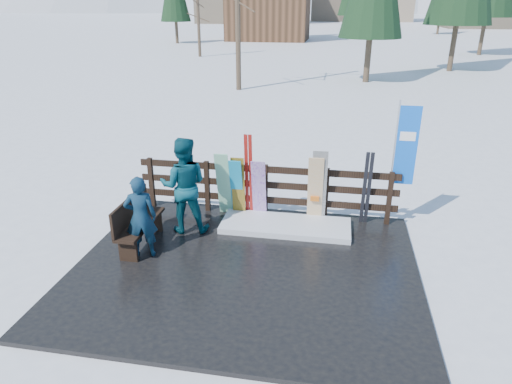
% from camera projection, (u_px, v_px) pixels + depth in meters
% --- Properties ---
extents(ground, '(700.00, 700.00, 0.00)m').
position_uv_depth(ground, '(245.00, 270.00, 8.10)').
color(ground, white).
rests_on(ground, ground).
extents(deck, '(6.00, 5.00, 0.08)m').
position_uv_depth(deck, '(245.00, 268.00, 8.08)').
color(deck, black).
rests_on(deck, ground).
extents(fence, '(5.60, 0.10, 1.15)m').
position_uv_depth(fence, '(265.00, 187.00, 9.82)').
color(fence, black).
rests_on(fence, deck).
extents(snow_patch, '(2.65, 1.00, 0.12)m').
position_uv_depth(snow_patch, '(286.00, 226.00, 9.41)').
color(snow_patch, white).
rests_on(snow_patch, deck).
extents(bench, '(0.41, 1.50, 0.97)m').
position_uv_depth(bench, '(136.00, 221.00, 8.60)').
color(bench, black).
rests_on(bench, deck).
extents(snowboard_0, '(0.26, 0.35, 1.33)m').
position_uv_depth(snowboard_0, '(237.00, 188.00, 9.71)').
color(snowboard_0, '#1694C1').
rests_on(snowboard_0, deck).
extents(snowboard_1, '(0.29, 0.40, 1.47)m').
position_uv_depth(snowboard_1, '(224.00, 184.00, 9.73)').
color(snowboard_1, white).
rests_on(snowboard_1, deck).
extents(snowboard_2, '(0.28, 0.18, 1.37)m').
position_uv_depth(snowboard_2, '(238.00, 187.00, 9.70)').
color(snowboard_2, gold).
rests_on(snowboard_2, deck).
extents(snowboard_3, '(0.29, 0.33, 1.34)m').
position_uv_depth(snowboard_3, '(259.00, 189.00, 9.63)').
color(snowboard_3, silver).
rests_on(snowboard_3, deck).
extents(snowboard_4, '(0.30, 0.30, 1.63)m').
position_uv_depth(snowboard_4, '(319.00, 187.00, 9.37)').
color(snowboard_4, black).
rests_on(snowboard_4, deck).
extents(snowboard_5, '(0.31, 0.30, 1.48)m').
position_uv_depth(snowboard_5, '(315.00, 190.00, 9.41)').
color(snowboard_5, silver).
rests_on(snowboard_5, deck).
extents(ski_pair_a, '(0.16, 0.19, 1.86)m').
position_uv_depth(ski_pair_a, '(249.00, 176.00, 9.63)').
color(ski_pair_a, maroon).
rests_on(ski_pair_a, deck).
extents(ski_pair_b, '(0.17, 0.29, 1.64)m').
position_uv_depth(ski_pair_b, '(367.00, 189.00, 9.28)').
color(ski_pair_b, black).
rests_on(ski_pair_b, deck).
extents(rental_flag, '(0.45, 0.04, 2.60)m').
position_uv_depth(rental_flag, '(403.00, 150.00, 9.05)').
color(rental_flag, silver).
rests_on(rental_flag, deck).
extents(person_front, '(0.65, 0.52, 1.55)m').
position_uv_depth(person_front, '(141.00, 217.00, 8.14)').
color(person_front, '#113C50').
rests_on(person_front, deck).
extents(person_back, '(1.08, 0.92, 1.95)m').
position_uv_depth(person_back, '(184.00, 185.00, 9.01)').
color(person_back, '#0B4452').
rests_on(person_back, deck).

